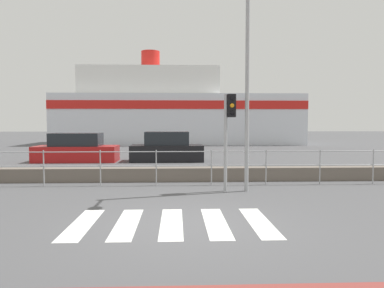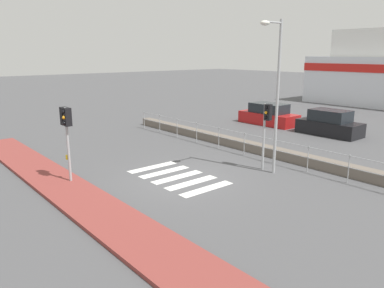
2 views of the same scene
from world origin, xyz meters
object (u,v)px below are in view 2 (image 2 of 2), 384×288
object	(u,v)px
streetlamp	(275,81)
parked_car_red	(269,115)
parked_car_black	(329,124)
traffic_light_far	(266,122)
traffic_light_near	(66,125)

from	to	relation	value
streetlamp	parked_car_red	size ratio (longest dim) A/B	1.47
streetlamp	parked_car_black	xyz separation A→B (m)	(-2.59, 9.08, -3.20)
traffic_light_far	parked_car_black	xyz separation A→B (m)	(-2.06, 8.83, -1.45)
traffic_light_near	parked_car_red	distance (m)	16.37
parked_car_black	streetlamp	bearing A→B (deg)	-74.10
traffic_light_near	traffic_light_far	world-z (taller)	traffic_light_near
parked_car_black	traffic_light_near	bearing A→B (deg)	-95.97
traffic_light_near	parked_car_red	xyz separation A→B (m)	(-3.08, 15.99, -1.70)
traffic_light_far	parked_car_black	distance (m)	9.18
streetlamp	parked_car_red	xyz separation A→B (m)	(-7.34, 9.08, -3.23)
streetlamp	parked_car_black	world-z (taller)	streetlamp
traffic_light_near	traffic_light_far	size ratio (longest dim) A/B	1.04
parked_car_red	parked_car_black	world-z (taller)	parked_car_black
parked_car_red	parked_car_black	xyz separation A→B (m)	(4.76, 0.00, 0.03)
parked_car_red	traffic_light_far	bearing A→B (deg)	-52.32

